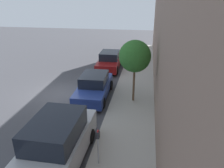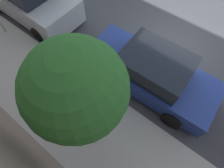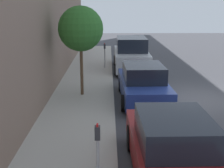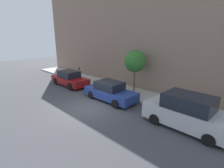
{
  "view_description": "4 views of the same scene",
  "coord_description": "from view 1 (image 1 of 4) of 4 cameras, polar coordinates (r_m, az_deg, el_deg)",
  "views": [
    {
      "loc": [
        5.55,
        -12.6,
        6.22
      ],
      "look_at": [
        3.47,
        -0.04,
        1.0
      ],
      "focal_mm": 35.0,
      "sensor_mm": 36.0,
      "label": 1
    },
    {
      "loc": [
        5.55,
        0.94,
        5.62
      ],
      "look_at": [
        3.56,
        -0.61,
        1.0
      ],
      "focal_mm": 28.0,
      "sensor_mm": 36.0,
      "label": 2
    },
    {
      "loc": [
        3.72,
        12.55,
        3.98
      ],
      "look_at": [
        3.59,
        1.13,
        1.0
      ],
      "focal_mm": 50.0,
      "sensor_mm": 36.0,
      "label": 3
    },
    {
      "loc": [
        -7.02,
        -9.54,
        5.2
      ],
      "look_at": [
        3.27,
        0.81,
        1.0
      ],
      "focal_mm": 28.0,
      "sensor_mm": 36.0,
      "label": 4
    }
  ],
  "objects": [
    {
      "name": "parked_suv_nearest",
      "position": [
        8.93,
        -14.22,
        -14.79
      ],
      "size": [
        2.08,
        4.81,
        1.98
      ],
      "color": "#B7BABF",
      "rests_on": "ground_plane"
    },
    {
      "name": "parked_sedan_third",
      "position": [
        19.69,
        -0.64,
        6.07
      ],
      "size": [
        1.92,
        4.53,
        1.54
      ],
      "color": "maroon",
      "rests_on": "ground_plane"
    },
    {
      "name": "street_tree",
      "position": [
        12.67,
        5.99,
        7.19
      ],
      "size": [
        1.86,
        1.86,
        3.74
      ],
      "color": "brown",
      "rests_on": "sidewalk"
    },
    {
      "name": "building_facade",
      "position": [
        12.76,
        17.26,
        16.04
      ],
      "size": [
        2.0,
        32.0,
        10.08
      ],
      "color": "#846B5B",
      "rests_on": "ground_plane"
    },
    {
      "name": "ground_plane",
      "position": [
        15.11,
        -13.1,
        -2.64
      ],
      "size": [
        60.0,
        60.0,
        0.0
      ],
      "primitive_type": "plane",
      "color": "#424247"
    },
    {
      "name": "parking_meter_far",
      "position": [
        20.05,
        4.53,
        7.28
      ],
      "size": [
        0.11,
        0.15,
        1.47
      ],
      "color": "#ADADB2",
      "rests_on": "sidewalk"
    },
    {
      "name": "sidewalk",
      "position": [
        14.04,
        5.5,
        -3.78
      ],
      "size": [
        2.65,
        32.0,
        0.15
      ],
      "color": "#B2ADA3",
      "rests_on": "ground_plane"
    },
    {
      "name": "parking_meter_near",
      "position": [
        8.46,
        -3.64,
        -15.27
      ],
      "size": [
        0.11,
        0.15,
        1.49
      ],
      "color": "#ADADB2",
      "rests_on": "sidewalk"
    },
    {
      "name": "parked_sedan_second",
      "position": [
        14.15,
        -4.7,
        -0.64
      ],
      "size": [
        1.93,
        4.55,
        1.54
      ],
      "color": "navy",
      "rests_on": "ground_plane"
    }
  ]
}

